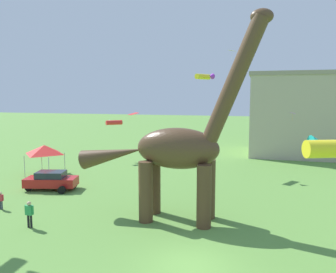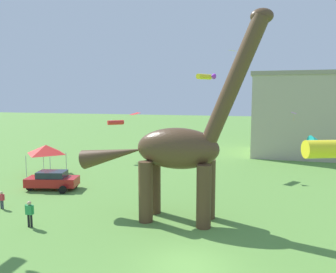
% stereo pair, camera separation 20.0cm
% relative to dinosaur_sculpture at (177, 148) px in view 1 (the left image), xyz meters
% --- Properties ---
extents(ground_plane, '(240.00, 240.00, 0.00)m').
position_rel_dinosaur_sculpture_xyz_m(ground_plane, '(2.00, -5.66, -4.58)').
color(ground_plane, '#5B8E3D').
extents(dinosaur_sculpture, '(12.11, 2.57, 12.66)m').
position_rel_dinosaur_sculpture_xyz_m(dinosaur_sculpture, '(0.00, 0.00, 0.00)').
color(dinosaur_sculpture, '#513823').
rests_on(dinosaur_sculpture, ground_plane).
extents(parked_sedan_left, '(4.50, 2.74, 1.55)m').
position_rel_dinosaur_sculpture_xyz_m(parked_sedan_left, '(-11.81, 4.01, -3.77)').
color(parked_sedan_left, red).
rests_on(parked_sedan_left, ground_plane).
extents(person_strolling_adult, '(0.46, 0.20, 1.24)m').
position_rel_dinosaur_sculpture_xyz_m(person_strolling_adult, '(-12.18, -1.34, -3.83)').
color(person_strolling_adult, '#2D3347').
rests_on(person_strolling_adult, ground_plane).
extents(person_near_flyer, '(0.60, 0.27, 1.61)m').
position_rel_dinosaur_sculpture_xyz_m(person_near_flyer, '(-8.10, -3.65, -3.60)').
color(person_near_flyer, black).
rests_on(person_near_flyer, ground_plane).
extents(festival_canopy_tent, '(3.15, 3.15, 3.00)m').
position_rel_dinosaur_sculpture_xyz_m(festival_canopy_tent, '(-15.55, 8.55, -2.03)').
color(festival_canopy_tent, '#B2B2B7').
rests_on(festival_canopy_tent, ground_plane).
extents(kite_far_right, '(1.82, 1.87, 0.28)m').
position_rel_dinosaur_sculpture_xyz_m(kite_far_right, '(-10.68, 20.24, 0.98)').
color(kite_far_right, red).
extents(kite_mid_left, '(2.05, 2.00, 0.58)m').
position_rel_dinosaur_sculpture_xyz_m(kite_mid_left, '(-0.81, 15.11, 5.20)').
color(kite_mid_left, yellow).
extents(kite_near_high, '(0.49, 0.65, 0.80)m').
position_rel_dinosaur_sculpture_xyz_m(kite_near_high, '(7.77, 13.36, 1.64)').
color(kite_near_high, purple).
extents(kite_trailing, '(3.05, 2.98, 0.87)m').
position_rel_dinosaur_sculpture_xyz_m(kite_trailing, '(8.26, -3.21, 0.86)').
color(kite_trailing, yellow).
extents(kite_mid_right, '(0.72, 0.80, 0.80)m').
position_rel_dinosaur_sculpture_xyz_m(kite_mid_right, '(2.42, 9.58, 7.01)').
color(kite_mid_right, yellow).
extents(kite_high_right, '(2.01, 2.04, 0.58)m').
position_rel_dinosaur_sculpture_xyz_m(kite_high_right, '(-12.31, 17.76, 0.03)').
color(kite_high_right, red).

